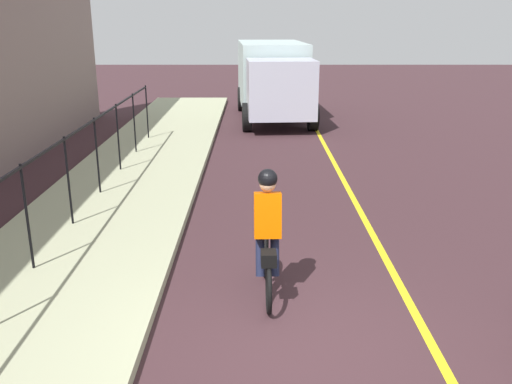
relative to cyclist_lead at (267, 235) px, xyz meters
The scene contains 5 objects.
ground_plane 1.65m from the cyclist_lead, 165.96° to the right, with size 80.00×80.00×0.00m, color #3A2328.
lane_line_centre 2.52m from the cyclist_lead, 124.69° to the right, with size 36.00×0.12×0.01m, color yellow.
sidewalk 3.45m from the cyclist_lead, 113.60° to the left, with size 40.00×3.20×0.15m, color #A1A583.
cyclist_lead is the anchor object (origin of this frame).
box_truck_background 14.19m from the cyclist_lead, ahead, with size 6.85×2.88×2.78m.
Camera 1 is at (-5.59, 0.49, 3.72)m, focal length 38.86 mm.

